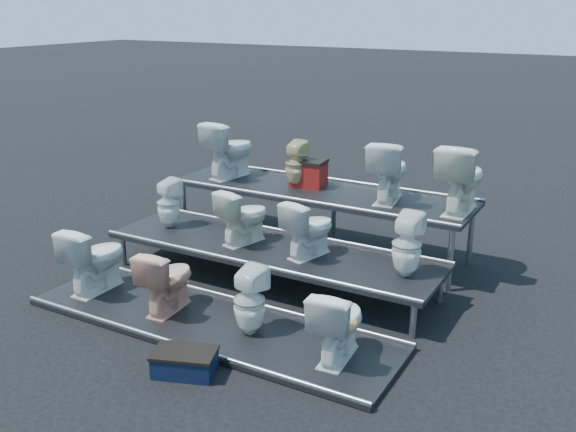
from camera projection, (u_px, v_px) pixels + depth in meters
The scene contains 18 objects.
ground at pixel (272, 282), 7.96m from camera, with size 80.00×80.00×0.00m, color black.
tier_front at pixel (210, 323), 6.87m from camera, with size 4.20×1.20×0.06m, color black.
tier_mid at pixel (271, 265), 7.89m from camera, with size 4.20×1.20×0.46m, color black.
tier_back at pixel (319, 220), 8.90m from camera, with size 4.20×1.20×0.86m, color black.
toilet_0 at pixel (95, 258), 7.49m from camera, with size 0.45×0.79×0.81m, color white.
toilet_1 at pixel (167, 279), 7.01m from camera, with size 0.41×0.71×0.73m, color #EAA990.
toilet_2 at pixel (249, 301), 6.51m from camera, with size 0.32×0.33×0.72m, color white.
toilet_3 at pixel (338, 323), 6.05m from camera, with size 0.41×0.72×0.74m, color white.
toilet_4 at pixel (168, 203), 8.44m from camera, with size 0.29×0.30×0.65m, color white.
toilet_5 at pixel (244, 216), 7.89m from camera, with size 0.39×0.68×0.69m, color white.
toilet_6 at pixel (309, 228), 7.46m from camera, with size 0.38×0.67×0.69m, color white.
toilet_7 at pixel (407, 245), 6.91m from camera, with size 0.32×0.33×0.71m, color white.
toilet_8 at pixel (229, 149), 9.32m from camera, with size 0.46×0.81×0.83m, color white.
toilet_9 at pixel (296, 164), 8.83m from camera, with size 0.29×0.30×0.65m, color #CABA80.
toilet_10 at pixel (388, 171), 8.18m from camera, with size 0.45×0.78×0.80m, color white.
toilet_11 at pixel (461, 178), 7.74m from camera, with size 0.48×0.84×0.86m, color white.
red_crate at pixel (308, 174), 8.92m from camera, with size 0.45×0.36×0.33m, color maroon.
step_stool at pixel (185, 364), 5.97m from camera, with size 0.57×0.34×0.20m, color black.
Camera 1 is at (3.75, -6.25, 3.30)m, focal length 40.00 mm.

